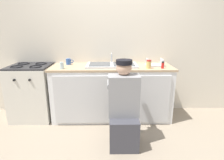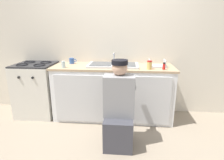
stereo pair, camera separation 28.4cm
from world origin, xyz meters
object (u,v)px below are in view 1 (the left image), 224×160
Objects in this scene: condiment_jar at (149,64)px; water_glass at (62,65)px; plumber_person at (124,111)px; dish_rack_tray at (155,64)px; stove_range at (33,92)px; coffee_mug at (69,62)px; sink_double_basin at (112,65)px; spice_bottle_red at (163,65)px.

water_glass is at bearing -179.72° from condiment_jar.
plumber_person is at bearing -33.28° from water_glass.
water_glass is at bearing 146.72° from plumber_person.
dish_rack_tray is (0.55, 0.80, 0.44)m from plumber_person.
coffee_mug is (0.60, 0.14, 0.48)m from stove_range.
plumber_person is 11.04× the size of water_glass.
sink_double_basin is at bearing -11.01° from coffee_mug.
stove_range is at bearing 161.24° from water_glass.
spice_bottle_red is at bearing 43.07° from plumber_person.
condiment_jar is at bearing 0.28° from water_glass.
stove_range is 0.82× the size of plumber_person.
plumber_person is 8.63× the size of condiment_jar.
stove_range is 0.76m from water_glass.
sink_double_basin reaches higher than dish_rack_tray.
plumber_person is (1.45, -0.77, 0.01)m from stove_range.
condiment_jar reaches higher than water_glass.
coffee_mug is at bearing 84.36° from water_glass.
sink_double_basin is 2.86× the size of dish_rack_tray.
plumber_person is 0.98m from spice_bottle_red.
condiment_jar is 1.02× the size of coffee_mug.
sink_double_basin is at bearing 165.88° from spice_bottle_red.
coffee_mug is at bearing 165.56° from condiment_jar.
stove_range is 7.21× the size of coffee_mug.
spice_bottle_red is at bearing -12.62° from coffee_mug.
condiment_jar is (-0.14, -0.21, 0.04)m from dish_rack_tray.
dish_rack_tray reaches higher than stove_range.
water_glass is at bearing -165.52° from sink_double_basin.
condiment_jar is at bearing -124.08° from dish_rack_tray.
coffee_mug is (-0.85, 0.91, 0.47)m from plumber_person.
stove_range is at bearing 174.78° from spice_bottle_red.
spice_bottle_red is 0.82× the size of condiment_jar.
water_glass is at bearing -171.50° from dish_rack_tray.
spice_bottle_red is 1.05× the size of water_glass.
coffee_mug is at bearing 168.99° from sink_double_basin.
dish_rack_tray is 2.22× the size of coffee_mug.
condiment_jar reaches higher than dish_rack_tray.
sink_double_basin is 0.88× the size of stove_range.
plumber_person is (0.14, -0.78, -0.44)m from sink_double_basin.
condiment_jar reaches higher than spice_bottle_red.
sink_double_basin is 8.00× the size of water_glass.
sink_double_basin is 0.73m from coffee_mug.
sink_double_basin is 0.58m from condiment_jar.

